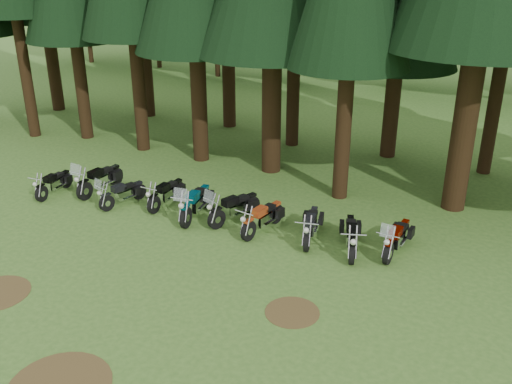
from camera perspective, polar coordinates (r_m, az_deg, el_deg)
ground at (r=16.25m, az=-12.16°, el=-8.78°), size 120.00×120.00×0.00m
decid_2 at (r=40.54m, az=-3.78°, el=18.27°), size 6.72×6.53×8.40m
decid_3 at (r=38.55m, az=4.38°, el=17.33°), size 6.12×5.95×7.65m
decid_4 at (r=38.02m, az=14.33°, el=16.41°), size 5.93×5.76×7.41m
dirt_patch_1 at (r=14.74m, az=3.64°, el=-11.90°), size 1.40×1.40×0.01m
motorcycle_0 at (r=22.42m, az=-19.56°, el=0.77°), size 0.32×1.97×0.80m
motorcycle_1 at (r=22.05m, az=-15.35°, el=1.18°), size 0.53×2.36×1.48m
motorcycle_2 at (r=20.78m, az=-13.20°, el=-0.19°), size 0.84×1.98×1.26m
motorcycle_3 at (r=20.45m, az=-8.95°, el=-0.19°), size 0.33×2.10×0.85m
motorcycle_4 at (r=19.38m, az=-6.08°, el=-1.16°), size 0.61×2.42×1.52m
motorcycle_5 at (r=19.01m, az=-2.20°, el=-1.64°), size 1.10×2.21×1.43m
motorcycle_6 at (r=18.35m, az=0.69°, el=-2.67°), size 0.57×2.17×0.89m
motorcycle_7 at (r=17.93m, az=5.49°, el=-3.45°), size 0.56×2.15×0.88m
motorcycle_8 at (r=17.45m, az=9.48°, el=-4.44°), size 0.82×2.16×0.91m
motorcycle_9 at (r=17.60m, az=13.89°, el=-4.58°), size 0.52×2.21×1.39m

